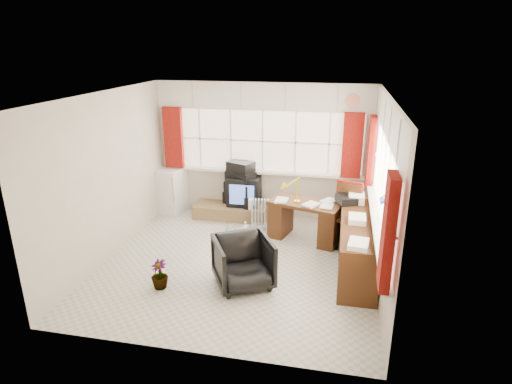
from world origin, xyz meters
TOP-DOWN VIEW (x-y plane):
  - ground at (0.00, 0.00)m, footprint 4.00×4.00m
  - room_walls at (0.00, 0.00)m, footprint 4.00×4.00m
  - window_back at (0.00, 1.94)m, footprint 3.70×0.12m
  - window_right at (1.94, 0.00)m, footprint 0.12×3.70m
  - curtains at (0.92, 0.93)m, footprint 3.83×3.83m
  - overhead_cabinets at (0.98, 0.98)m, footprint 3.98×3.98m
  - desk at (0.90, 1.06)m, footprint 1.28×0.88m
  - desk_lamp at (0.75, 1.04)m, footprint 0.18×0.16m
  - task_chair at (1.56, 1.05)m, footprint 0.54×0.56m
  - office_chair at (0.21, -0.56)m, footprint 1.01×1.02m
  - radiator at (0.11, 1.34)m, footprint 0.38×0.18m
  - credenza at (1.73, 0.20)m, footprint 0.50×2.00m
  - file_tray at (1.55, 0.94)m, footprint 0.38×0.42m
  - tv_bench at (-0.55, 1.72)m, footprint 1.40×0.50m
  - crt_tv at (-0.32, 1.86)m, footprint 0.61×0.57m
  - hifi_stack at (-0.39, 1.84)m, footprint 0.71×0.60m
  - mini_fridge at (-1.80, 1.80)m, footprint 0.59×0.60m
  - spray_bottle_a at (-0.10, 0.94)m, footprint 0.13×0.13m
  - spray_bottle_b at (-0.41, 0.96)m, footprint 0.11×0.11m
  - flower_vase at (-0.88, -0.86)m, footprint 0.30×0.30m

SIDE VIEW (x-z plane):
  - ground at x=0.00m, z-range 0.00..0.00m
  - spray_bottle_b at x=-0.41m, z-range 0.00..0.18m
  - tv_bench at x=-0.55m, z-range 0.00..0.25m
  - spray_bottle_a at x=-0.10m, z-range 0.00..0.28m
  - flower_vase at x=-0.88m, z-range 0.00..0.41m
  - radiator at x=0.11m, z-range -0.05..0.50m
  - office_chair at x=0.21m, z-range 0.00..0.69m
  - desk at x=0.90m, z-range 0.02..0.72m
  - credenza at x=1.73m, z-range -0.04..0.81m
  - mini_fridge at x=-1.80m, z-range 0.00..0.87m
  - crt_tv at x=-0.32m, z-range 0.25..0.80m
  - task_chair at x=1.56m, z-range 0.03..1.08m
  - hifi_stack at x=-0.39m, z-range 0.21..1.04m
  - file_tray at x=1.55m, z-range 0.75..0.87m
  - window_back at x=0.00m, z-range -0.85..2.75m
  - window_right at x=1.94m, z-range -0.85..2.75m
  - desk_lamp at x=0.75m, z-range 0.75..1.18m
  - curtains at x=0.92m, z-range 0.88..2.03m
  - room_walls at x=0.00m, z-range -0.50..3.50m
  - overhead_cabinets at x=0.98m, z-range 2.01..2.49m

